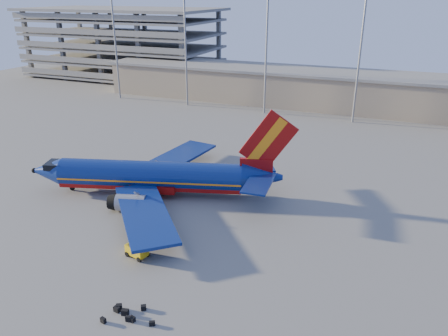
% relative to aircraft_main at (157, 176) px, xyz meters
% --- Properties ---
extents(ground, '(220.00, 220.00, 0.00)m').
position_rel_aircraft_main_xyz_m(ground, '(5.39, 1.62, -2.66)').
color(ground, slate).
rests_on(ground, ground).
extents(terminal_building, '(122.00, 16.00, 8.50)m').
position_rel_aircraft_main_xyz_m(terminal_building, '(15.39, 59.62, 1.65)').
color(terminal_building, gray).
rests_on(terminal_building, ground).
extents(parking_garage, '(62.00, 32.00, 21.40)m').
position_rel_aircraft_main_xyz_m(parking_garage, '(-56.61, 75.67, 9.07)').
color(parking_garage, slate).
rests_on(parking_garage, ground).
extents(light_mast_row, '(101.60, 1.60, 28.65)m').
position_rel_aircraft_main_xyz_m(light_mast_row, '(10.39, 47.62, 14.89)').
color(light_mast_row, gray).
rests_on(light_mast_row, ground).
extents(aircraft_main, '(35.80, 33.90, 12.48)m').
position_rel_aircraft_main_xyz_m(aircraft_main, '(0.00, 0.00, 0.00)').
color(aircraft_main, navy).
rests_on(aircraft_main, ground).
extents(baggage_tug, '(2.59, 1.89, 1.68)m').
position_rel_aircraft_main_xyz_m(baggage_tug, '(5.92, -14.38, -1.79)').
color(baggage_tug, gold).
rests_on(baggage_tug, ground).
extents(luggage_pile, '(4.61, 3.19, 0.54)m').
position_rel_aircraft_main_xyz_m(luggage_pile, '(10.13, -22.61, -2.42)').
color(luggage_pile, black).
rests_on(luggage_pile, ground).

